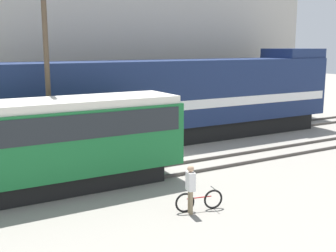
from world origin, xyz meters
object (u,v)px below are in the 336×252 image
at_px(freight_locomotive, 185,98).
at_px(person, 191,185).
at_px(utility_pole_left, 46,55).
at_px(streetcar, 15,144).
at_px(bicycle, 199,201).

distance_m(freight_locomotive, person, 10.99).
xyz_separation_m(freight_locomotive, utility_pole_left, (-8.28, -2.51, 2.55)).
height_order(streetcar, person, streetcar).
relative_size(freight_locomotive, utility_pole_left, 2.01).
distance_m(streetcar, bicycle, 6.70).
distance_m(streetcar, utility_pole_left, 4.33).
distance_m(freight_locomotive, streetcar, 11.32).
bearing_deg(utility_pole_left, streetcar, -126.55).
bearing_deg(streetcar, freight_locomotive, 26.32).
height_order(streetcar, bicycle, streetcar).
bearing_deg(freight_locomotive, bicycle, -119.41).
distance_m(bicycle, utility_pole_left, 8.74).
bearing_deg(freight_locomotive, utility_pole_left, -163.15).
xyz_separation_m(freight_locomotive, streetcar, (-10.14, -5.01, -0.45)).
height_order(person, utility_pole_left, utility_pole_left).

